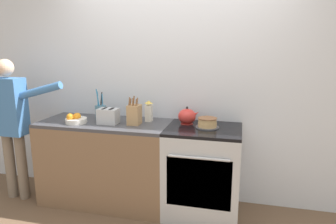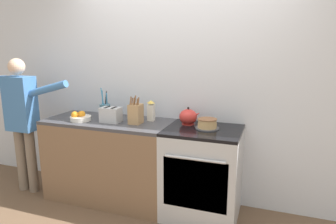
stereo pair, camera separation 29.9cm
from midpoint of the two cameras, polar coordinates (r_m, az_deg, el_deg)
The scene contains 12 objects.
ground_plane at distance 3.16m, azimuth 1.21°, elevation -20.53°, with size 16.00×16.00×0.00m, color brown.
wall_back at distance 3.30m, azimuth 4.90°, elevation 5.11°, with size 8.00×0.04×2.60m.
counter_cabinet at distance 3.47m, azimuth -8.60°, elevation -8.99°, with size 1.40×0.63×0.92m.
stove_range at distance 3.13m, azimuth 9.33°, elevation -11.39°, with size 0.74×0.66×0.92m.
layer_cake at distance 2.98m, azimuth 10.35°, elevation -2.29°, with size 0.23×0.23×0.10m.
tea_kettle at distance 3.12m, azimuth 6.65°, elevation -0.95°, with size 0.23×0.19×0.18m.
knife_block at distance 3.13m, azimuth -3.46°, elevation -0.35°, with size 0.12×0.14×0.30m.
utensil_crock at distance 3.42m, azimuth -9.45°, elevation 0.26°, with size 0.12×0.12×0.34m.
fruit_bowl at distance 3.35m, azimuth -13.97°, elevation -0.98°, with size 0.22×0.22×0.11m.
toaster at distance 3.22m, azimuth -8.24°, elevation -0.56°, with size 0.22×0.15×0.16m.
milk_carton at distance 3.24m, azimuth -0.60°, elevation 0.15°, with size 0.07×0.07×0.23m.
person_baker at distance 3.78m, azimuth -24.03°, elevation -0.47°, with size 0.91×0.20×1.59m.
Camera 2 is at (0.98, -2.47, 1.71)m, focal length 32.00 mm.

